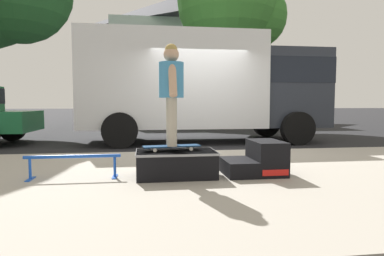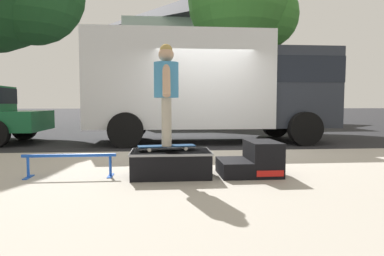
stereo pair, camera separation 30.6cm
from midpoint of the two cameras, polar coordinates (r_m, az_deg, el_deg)
ground_plane at (r=7.66m, az=4.42°, el=-4.20°), size 140.00×140.00×0.00m
sidewalk_slab at (r=4.77m, az=10.47°, el=-8.68°), size 50.00×5.00×0.12m
skate_box at (r=4.60m, az=-1.73°, el=-5.91°), size 1.08×0.68×0.35m
kicker_ramp at (r=4.81m, az=12.28°, el=-5.50°), size 0.82×0.69×0.47m
grind_rail at (r=4.79m, az=-18.43°, el=-5.23°), size 1.25×0.28×0.32m
skateboard at (r=4.61m, az=-2.45°, el=-3.13°), size 0.80×0.31×0.07m
skater_kid at (r=4.57m, az=-2.49°, el=7.13°), size 0.33×0.71×1.38m
box_truck at (r=9.82m, az=4.32°, el=7.58°), size 6.91×2.63×3.05m
street_tree_main at (r=16.04m, az=9.49°, el=19.87°), size 4.97×4.51×7.88m
house_behind at (r=23.20m, az=0.96°, el=11.92°), size 9.54×8.23×8.40m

